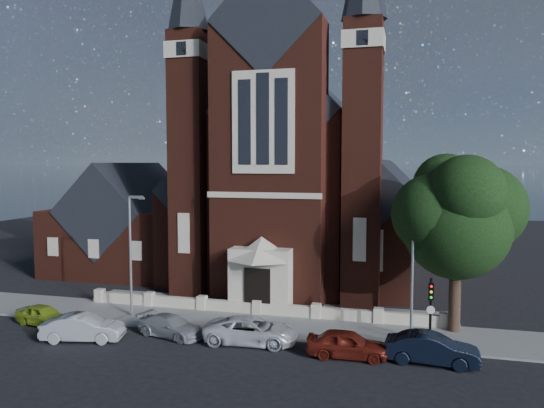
{
  "coord_description": "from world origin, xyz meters",
  "views": [
    {
      "loc": [
        9.86,
        -27.04,
        10.23
      ],
      "look_at": [
        -0.44,
        12.0,
        7.09
      ],
      "focal_mm": 35.0,
      "sensor_mm": 36.0,
      "label": 1
    }
  ],
  "objects_px": {
    "parish_hall": "(130,228)",
    "car_silver_a": "(83,328)",
    "street_tree": "(459,219)",
    "car_navy": "(432,349)",
    "traffic_signal": "(431,304)",
    "car_silver_b": "(171,326)",
    "street_lamp_right": "(414,261)",
    "car_lime_van": "(43,315)",
    "street_lamp_left": "(132,248)",
    "car_dark_red": "(347,344)",
    "car_white_suv": "(251,331)",
    "church": "(305,184)"
  },
  "relations": [
    {
      "from": "parish_hall",
      "to": "car_white_suv",
      "type": "xyz_separation_m",
      "value": [
        17.23,
        -16.95,
        -3.27
      ]
    },
    {
      "from": "car_white_suv",
      "to": "car_navy",
      "type": "relative_size",
      "value": 1.14
    },
    {
      "from": "car_navy",
      "to": "car_dark_red",
      "type": "bearing_deg",
      "value": 96.97
    },
    {
      "from": "car_white_suv",
      "to": "car_navy",
      "type": "height_order",
      "value": "car_navy"
    },
    {
      "from": "car_white_suv",
      "to": "car_silver_b",
      "type": "bearing_deg",
      "value": 86.94
    },
    {
      "from": "traffic_signal",
      "to": "car_dark_red",
      "type": "xyz_separation_m",
      "value": [
        -4.23,
        -2.18,
        -1.85
      ]
    },
    {
      "from": "parish_hall",
      "to": "street_tree",
      "type": "xyz_separation_m",
      "value": [
        28.6,
        -12.29,
        2.95
      ]
    },
    {
      "from": "car_silver_a",
      "to": "traffic_signal",
      "type": "bearing_deg",
      "value": -93.53
    },
    {
      "from": "church",
      "to": "parish_hall",
      "type": "bearing_deg",
      "value": -162.84
    },
    {
      "from": "street_lamp_left",
      "to": "car_silver_a",
      "type": "xyz_separation_m",
      "value": [
        -0.35,
        -5.0,
        -3.84
      ]
    },
    {
      "from": "street_tree",
      "to": "car_dark_red",
      "type": "bearing_deg",
      "value": -136.87
    },
    {
      "from": "street_lamp_left",
      "to": "car_lime_van",
      "type": "bearing_deg",
      "value": -145.86
    },
    {
      "from": "street_lamp_left",
      "to": "car_white_suv",
      "type": "height_order",
      "value": "street_lamp_left"
    },
    {
      "from": "street_tree",
      "to": "car_white_suv",
      "type": "xyz_separation_m",
      "value": [
        -11.37,
        -4.66,
        -6.22
      ]
    },
    {
      "from": "street_lamp_left",
      "to": "car_silver_b",
      "type": "height_order",
      "value": "street_lamp_left"
    },
    {
      "from": "parish_hall",
      "to": "car_lime_van",
      "type": "bearing_deg",
      "value": -78.27
    },
    {
      "from": "car_lime_van",
      "to": "car_silver_b",
      "type": "bearing_deg",
      "value": -77.15
    },
    {
      "from": "street_lamp_right",
      "to": "car_navy",
      "type": "xyz_separation_m",
      "value": [
        0.94,
        -3.52,
        -3.83
      ]
    },
    {
      "from": "street_tree",
      "to": "traffic_signal",
      "type": "bearing_deg",
      "value": -115.95
    },
    {
      "from": "parish_hall",
      "to": "car_silver_a",
      "type": "xyz_separation_m",
      "value": [
        7.74,
        -19.0,
        -3.25
      ]
    },
    {
      "from": "car_white_suv",
      "to": "car_dark_red",
      "type": "bearing_deg",
      "value": -102.17
    },
    {
      "from": "car_lime_van",
      "to": "car_white_suv",
      "type": "height_order",
      "value": "car_white_suv"
    },
    {
      "from": "car_lime_van",
      "to": "car_white_suv",
      "type": "distance_m",
      "value": 13.69
    },
    {
      "from": "traffic_signal",
      "to": "car_silver_a",
      "type": "relative_size",
      "value": 0.87
    },
    {
      "from": "traffic_signal",
      "to": "car_navy",
      "type": "xyz_separation_m",
      "value": [
        0.03,
        -1.95,
        -1.81
      ]
    },
    {
      "from": "car_silver_b",
      "to": "car_dark_red",
      "type": "relative_size",
      "value": 1.0
    },
    {
      "from": "traffic_signal",
      "to": "car_silver_b",
      "type": "bearing_deg",
      "value": -174.39
    },
    {
      "from": "car_silver_b",
      "to": "car_dark_red",
      "type": "bearing_deg",
      "value": -78.46
    },
    {
      "from": "car_silver_b",
      "to": "car_white_suv",
      "type": "relative_size",
      "value": 0.8
    },
    {
      "from": "street_tree",
      "to": "street_lamp_right",
      "type": "xyz_separation_m",
      "value": [
        -2.51,
        -1.71,
        -2.36
      ]
    },
    {
      "from": "church",
      "to": "street_lamp_right",
      "type": "height_order",
      "value": "church"
    },
    {
      "from": "street_lamp_right",
      "to": "car_lime_van",
      "type": "distance_m",
      "value": 23.09
    },
    {
      "from": "street_tree",
      "to": "car_navy",
      "type": "xyz_separation_m",
      "value": [
        -1.56,
        -5.23,
        -6.19
      ]
    },
    {
      "from": "street_tree",
      "to": "car_silver_b",
      "type": "xyz_separation_m",
      "value": [
        -16.3,
        -4.73,
        -6.34
      ]
    },
    {
      "from": "parish_hall",
      "to": "car_silver_a",
      "type": "height_order",
      "value": "parish_hall"
    },
    {
      "from": "street_lamp_right",
      "to": "car_white_suv",
      "type": "bearing_deg",
      "value": -161.59
    },
    {
      "from": "street_tree",
      "to": "car_navy",
      "type": "height_order",
      "value": "street_tree"
    },
    {
      "from": "street_lamp_left",
      "to": "street_tree",
      "type": "bearing_deg",
      "value": 4.76
    },
    {
      "from": "parish_hall",
      "to": "car_lime_van",
      "type": "distance_m",
      "value": 17.77
    },
    {
      "from": "car_dark_red",
      "to": "car_lime_van",
      "type": "bearing_deg",
      "value": 86.18
    },
    {
      "from": "parish_hall",
      "to": "street_tree",
      "type": "distance_m",
      "value": 31.27
    },
    {
      "from": "street_lamp_left",
      "to": "street_lamp_right",
      "type": "distance_m",
      "value": 18.0
    },
    {
      "from": "parish_hall",
      "to": "street_tree",
      "type": "bearing_deg",
      "value": -23.26
    },
    {
      "from": "car_silver_a",
      "to": "car_silver_b",
      "type": "height_order",
      "value": "car_silver_a"
    },
    {
      "from": "church",
      "to": "street_lamp_right",
      "type": "bearing_deg",
      "value": -61.96
    },
    {
      "from": "street_lamp_right",
      "to": "traffic_signal",
      "type": "height_order",
      "value": "street_lamp_right"
    },
    {
      "from": "car_silver_b",
      "to": "traffic_signal",
      "type": "bearing_deg",
      "value": -68.83
    },
    {
      "from": "street_tree",
      "to": "car_white_suv",
      "type": "relative_size",
      "value": 2.0
    },
    {
      "from": "car_silver_a",
      "to": "parish_hall",
      "type": "bearing_deg",
      "value": 8.55
    },
    {
      "from": "parish_hall",
      "to": "street_lamp_right",
      "type": "distance_m",
      "value": 29.62
    }
  ]
}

